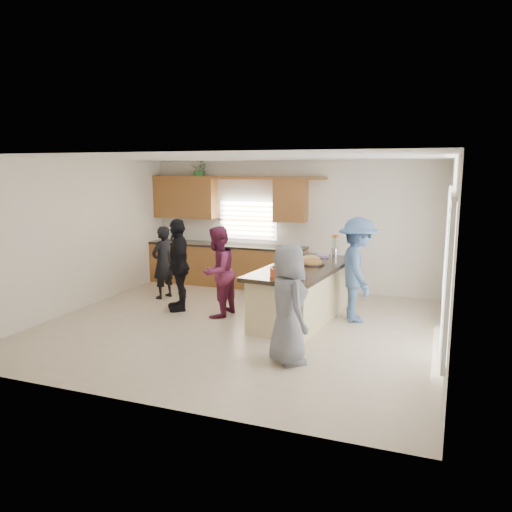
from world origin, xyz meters
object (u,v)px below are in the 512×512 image
at_px(woman_left_mid, 217,272).
at_px(woman_right_front, 288,304).
at_px(salad_bowl, 283,271).
at_px(woman_left_back, 163,262).
at_px(island, 303,294).
at_px(woman_left_front, 178,265).
at_px(woman_right_back, 357,270).

bearing_deg(woman_left_mid, woman_right_front, 53.36).
height_order(salad_bowl, woman_left_back, woman_left_back).
relative_size(island, salad_bowl, 6.89).
bearing_deg(woman_right_front, island, -28.41).
xyz_separation_m(island, woman_left_front, (-2.33, -0.26, 0.41)).
height_order(woman_left_front, woman_right_back, woman_right_back).
bearing_deg(woman_left_mid, salad_bowl, 73.97).
bearing_deg(salad_bowl, island, 85.04).
bearing_deg(woman_right_front, woman_right_back, -52.12).
height_order(woman_left_mid, woman_right_back, woman_right_back).
bearing_deg(woman_left_front, woman_left_mid, 46.39).
relative_size(woman_left_front, woman_right_back, 0.95).
bearing_deg(island, salad_bowl, -88.78).
xyz_separation_m(salad_bowl, woman_left_back, (-2.98, 1.33, -0.29)).
bearing_deg(woman_left_front, woman_right_back, 63.12).
xyz_separation_m(salad_bowl, woman_left_front, (-2.25, 0.68, -0.17)).
xyz_separation_m(woman_left_mid, woman_right_front, (1.82, -1.65, 0.01)).
bearing_deg(woman_left_front, salad_bowl, 38.04).
relative_size(salad_bowl, woman_left_mid, 0.25).
xyz_separation_m(woman_left_mid, woman_right_back, (2.38, 0.60, 0.09)).
relative_size(woman_left_back, woman_right_front, 0.90).
xyz_separation_m(salad_bowl, woman_left_mid, (-1.39, 0.55, -0.21)).
height_order(island, salad_bowl, salad_bowl).
bearing_deg(island, woman_right_front, -74.26).
bearing_deg(woman_left_back, woman_left_front, 61.12).
relative_size(woman_right_back, woman_right_front, 1.11).
bearing_deg(woman_left_back, woman_left_mid, 76.63).
distance_m(woman_left_mid, woman_right_front, 2.46).
bearing_deg(woman_left_mid, island, 110.32).
xyz_separation_m(island, woman_left_mid, (-1.47, -0.38, 0.36)).
xyz_separation_m(island, woman_right_back, (0.91, 0.21, 0.46)).
distance_m(woman_left_mid, woman_right_back, 2.46).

